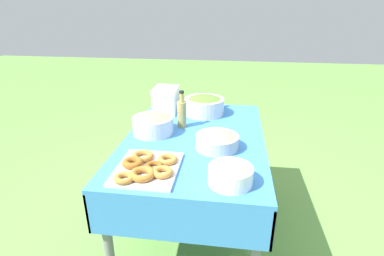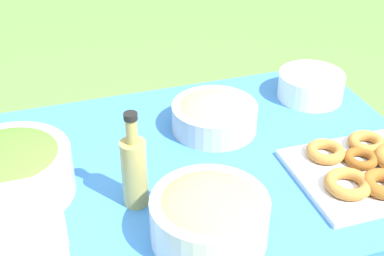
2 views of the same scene
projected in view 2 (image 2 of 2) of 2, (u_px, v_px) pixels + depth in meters
picnic_table at (180, 196)px, 1.47m from camera, size 1.32×0.86×0.75m
salad_bowl at (11, 170)px, 1.28m from camera, size 0.29×0.29×0.14m
pasta_bowl at (215, 114)px, 1.55m from camera, size 0.25×0.25×0.10m
donut_platter at (370, 168)px, 1.38m from camera, size 0.38×0.32×0.05m
plate_stack at (311, 86)px, 1.71m from camera, size 0.21×0.21×0.08m
olive_oil_bottle at (134, 170)px, 1.24m from camera, size 0.06×0.06×0.25m
bread_bowl at (209, 215)px, 1.16m from camera, size 0.26×0.26×0.13m
cooler_box at (11, 249)px, 1.03m from camera, size 0.22×0.18×0.19m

